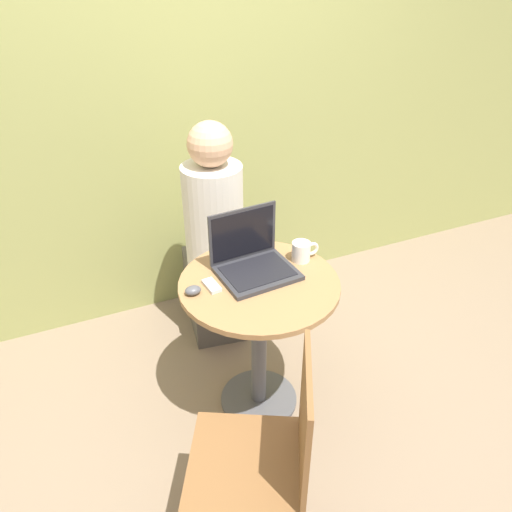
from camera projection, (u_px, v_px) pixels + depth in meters
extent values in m
plane|color=#7F6B56|center=(259.00, 400.00, 2.54)|extent=(12.00, 12.00, 0.00)
cube|color=#939956|center=(181.00, 92.00, 2.64)|extent=(7.00, 0.05, 2.60)
cylinder|color=#4C4C51|center=(259.00, 398.00, 2.53)|extent=(0.38, 0.38, 0.02)
cylinder|color=#4C4C51|center=(259.00, 346.00, 2.34)|extent=(0.07, 0.07, 0.69)
cylinder|color=olive|center=(259.00, 284.00, 2.15)|extent=(0.70, 0.70, 0.02)
cube|color=#2D2D33|center=(257.00, 273.00, 2.19)|extent=(0.35, 0.29, 0.02)
cube|color=black|center=(257.00, 271.00, 2.18)|extent=(0.30, 0.23, 0.00)
cube|color=#2D2D33|center=(243.00, 233.00, 2.21)|extent=(0.33, 0.04, 0.25)
cube|color=black|center=(244.00, 234.00, 2.21)|extent=(0.30, 0.03, 0.22)
cube|color=silver|center=(212.00, 286.00, 2.11)|extent=(0.06, 0.11, 0.02)
ellipsoid|color=#4C4C51|center=(193.00, 290.00, 2.06)|extent=(0.07, 0.05, 0.04)
cylinder|color=white|center=(301.00, 251.00, 2.27)|extent=(0.09, 0.09, 0.09)
torus|color=white|center=(312.00, 249.00, 2.29)|extent=(0.07, 0.02, 0.07)
cylinder|color=brown|center=(206.00, 456.00, 2.01)|extent=(0.04, 0.04, 0.44)
cylinder|color=brown|center=(295.00, 461.00, 1.99)|extent=(0.04, 0.04, 0.44)
cube|color=brown|center=(246.00, 462.00, 1.72)|extent=(0.54, 0.54, 0.02)
cube|color=brown|center=(305.00, 421.00, 1.59)|extent=(0.19, 0.34, 0.44)
cube|color=#4C4742|center=(214.00, 293.00, 2.94)|extent=(0.35, 0.46, 0.44)
cylinder|color=beige|center=(214.00, 222.00, 2.57)|extent=(0.31, 0.31, 0.62)
sphere|color=tan|center=(210.00, 144.00, 2.35)|extent=(0.22, 0.22, 0.22)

